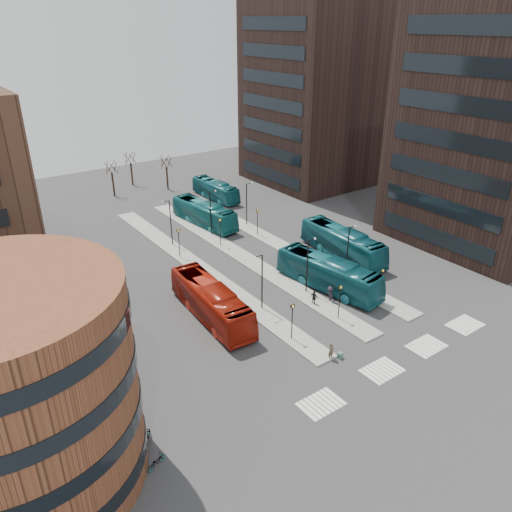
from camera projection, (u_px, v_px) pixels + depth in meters
ground at (429, 391)px, 40.02m from camera, size 160.00×160.00×0.00m
island_left at (199, 267)px, 59.87m from camera, size 2.50×45.00×0.15m
island_mid at (240, 255)px, 63.04m from camera, size 2.50×45.00×0.15m
island_right at (277, 244)px, 66.21m from camera, size 2.50×45.00×0.15m
suitcase at (340, 355)px, 43.86m from camera, size 0.47×0.39×0.55m
red_bus at (211, 301)px, 49.26m from camera, size 3.90×13.15×3.61m
teal_bus_a at (328, 274)px, 54.66m from camera, size 4.92×13.20×3.59m
teal_bus_b at (204, 214)px, 71.87m from camera, size 4.17×12.52×3.42m
teal_bus_c at (342, 243)px, 62.14m from camera, size 3.70×13.21×3.64m
teal_bus_d at (215, 190)px, 82.52m from camera, size 2.81×10.88×3.01m
traveller at (331, 351)px, 43.52m from camera, size 0.66×0.49×1.67m
commuter_a at (214, 307)px, 50.10m from camera, size 0.93×0.79×1.67m
commuter_b at (314, 298)px, 51.86m from camera, size 0.67×1.04×1.64m
commuter_c at (330, 294)px, 52.41m from camera, size 0.96×1.29×1.78m
bicycle_near at (156, 462)px, 33.12m from camera, size 1.70×1.09×0.85m
bicycle_mid at (141, 438)px, 34.83m from camera, size 1.87×1.12×1.09m
bicycle_far at (138, 434)px, 35.22m from camera, size 1.84×0.70×0.95m
crosswalk_stripes at (403, 359)px, 43.87m from camera, size 22.35×2.40×0.01m
round_building at (9, 392)px, 29.58m from camera, size 15.16×15.16×14.00m
tower_near at (500, 126)px, 62.20m from camera, size 20.12×20.00×30.00m
tower_far at (317, 96)px, 87.13m from camera, size 20.12×20.00×30.00m
sign_poles at (271, 259)px, 56.70m from camera, size 12.45×22.12×3.65m
lamp_posts at (253, 233)px, 60.41m from camera, size 14.04×20.24×6.12m
bare_trees at (137, 175)px, 86.21m from camera, size 10.97×8.14×5.90m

